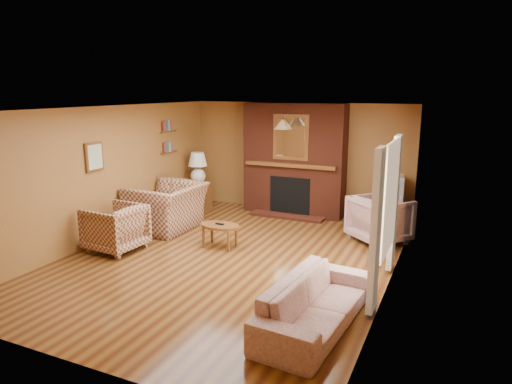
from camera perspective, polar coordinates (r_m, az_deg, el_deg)
The scene contains 20 objects.
floor at distance 7.53m, azimuth -3.17°, elevation -8.19°, with size 6.50×6.50×0.00m, color #4A2410.
ceiling at distance 7.04m, azimuth -3.41°, elevation 10.38°, with size 6.50×6.50×0.00m, color silver.
wall_back at distance 10.13m, azimuth 5.29°, elevation 4.28°, with size 6.50×6.50×0.00m, color #9A5E2F.
wall_front at distance 4.67m, azimuth -22.26°, elevation -6.90°, with size 6.50×6.50×0.00m, color #9A5E2F.
wall_left at distance 8.62m, azimuth -18.18°, elevation 2.18°, with size 6.50×6.50×0.00m, color #9A5E2F.
wall_right at distance 6.44m, azimuth 16.82°, elevation -1.18°, with size 6.50×6.50×0.00m, color #9A5E2F.
fireplace at distance 9.89m, azimuth 4.78°, elevation 3.97°, with size 2.20×0.82×2.40m.
window_right at distance 6.28m, azimuth 16.09°, elevation -2.20°, with size 0.10×1.85×2.00m.
bookshelf at distance 9.98m, azimuth -10.75°, elevation 6.68°, with size 0.09×0.55×0.71m.
botanical_print at distance 8.33m, azimuth -19.57°, elevation 4.16°, with size 0.05×0.40×0.50m.
pendant_light at distance 9.15m, azimuth 3.42°, elevation 8.44°, with size 0.36×0.36×0.48m.
plaid_loveseat at distance 9.04m, azimuth -11.05°, elevation -1.86°, with size 1.36×1.19×0.88m, color maroon.
plaid_armchair at distance 8.10m, azimuth -17.17°, elevation -4.29°, with size 0.84×0.87×0.79m, color maroon.
floral_sofa at distance 5.44m, azimuth 7.41°, elevation -13.61°, with size 1.95×0.76×0.57m, color #BFB794.
floral_armchair at distance 8.45m, azimuth 15.21°, elevation -3.31°, with size 0.88×0.91×0.83m, color #BFB794.
coffee_table at distance 7.90m, azimuth -4.55°, elevation -4.51°, with size 0.72×0.45×0.43m.
side_table at distance 10.48m, azimuth -7.18°, elevation -0.51°, with size 0.45×0.45×0.60m, color brown.
table_lamp at distance 10.34m, azimuth -7.29°, elevation 3.22°, with size 0.43×0.43×0.71m.
tv_stand at distance 9.42m, azimuth 16.12°, elevation -2.56°, with size 0.51×0.47×0.56m, color black.
crt_tv at distance 9.29m, azimuth 16.32°, elevation 0.53°, with size 0.60×0.59×0.48m.
Camera 1 is at (3.28, -6.22, 2.70)m, focal length 32.00 mm.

